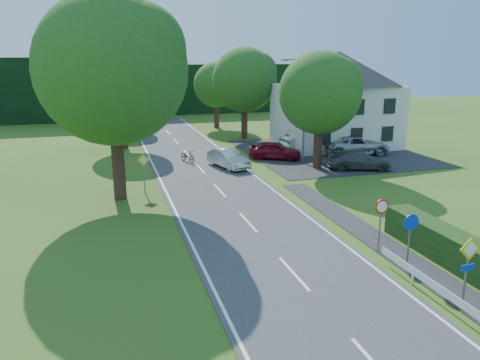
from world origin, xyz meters
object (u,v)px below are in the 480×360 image
object	(u,v)px
parked_car_silver_b	(356,145)
parasol	(296,140)
streetlight	(303,106)
parked_car_red	(275,150)
parked_car_silver_a	(308,140)
moving_car	(228,158)
motorcycle	(188,156)
parked_car_grey	(359,160)

from	to	relation	value
parked_car_silver_b	parasol	xyz separation A→B (m)	(-4.56, 2.38, 0.25)
parasol	streetlight	bearing A→B (deg)	-107.01
parked_car_red	parked_car_silver_a	xyz separation A→B (m)	(4.21, 2.93, 0.12)
streetlight	parked_car_red	xyz separation A→B (m)	(-1.54, 1.73, -3.71)
parked_car_silver_a	moving_car	bearing A→B (deg)	111.09
moving_car	motorcycle	bearing A→B (deg)	117.03
parked_car_silver_a	parked_car_grey	xyz separation A→B (m)	(0.52, -7.99, -0.15)
streetlight	parked_car_silver_b	size ratio (longest dim) A/B	1.42
streetlight	moving_car	size ratio (longest dim) A/B	1.92
parked_car_silver_b	parasol	bearing A→B (deg)	69.62
streetlight	motorcycle	bearing A→B (deg)	163.31
parked_car_silver_b	parasol	size ratio (longest dim) A/B	2.46
moving_car	parked_car_silver_a	distance (m)	9.88
streetlight	parked_car_grey	world-z (taller)	streetlight
parked_car_red	moving_car	bearing A→B (deg)	141.69
moving_car	parked_car_grey	xyz separation A→B (m)	(9.15, -3.19, -0.01)
parked_car_silver_b	motorcycle	bearing A→B (deg)	93.49
streetlight	parked_car_silver_b	bearing A→B (deg)	15.83
motorcycle	parasol	world-z (taller)	parasol
parked_car_silver_b	parasol	distance (m)	5.15
parked_car_grey	parked_car_silver_b	world-z (taller)	parked_car_silver_b
parked_car_red	parked_car_grey	xyz separation A→B (m)	(4.73, -5.05, -0.03)
streetlight	parked_car_silver_a	distance (m)	6.47
parked_car_grey	moving_car	bearing A→B (deg)	88.66
parasol	parked_car_grey	bearing A→B (deg)	-75.00
parked_car_red	parasol	bearing A→B (deg)	-21.61
streetlight	parasol	size ratio (longest dim) A/B	3.49
parked_car_silver_b	streetlight	bearing A→B (deg)	113.02
parked_car_red	parked_car_grey	bearing A→B (deg)	-108.07
moving_car	parked_car_red	xyz separation A→B (m)	(4.42, 1.87, 0.03)
parked_car_grey	parked_car_silver_a	bearing A→B (deg)	21.59
parasol	parked_car_red	bearing A→B (deg)	-140.42
parked_car_silver_b	parked_car_grey	bearing A→B (deg)	159.62
parked_car_red	parked_car_silver_b	size ratio (longest dim) A/B	0.74
streetlight	parked_car_silver_b	world-z (taller)	streetlight
parked_car_grey	parked_car_silver_b	xyz separation A→B (m)	(2.59, 4.96, 0.10)
motorcycle	parked_car_silver_a	world-z (taller)	parked_car_silver_a
parked_car_silver_b	parasol	world-z (taller)	parasol
streetlight	motorcycle	xyz separation A→B (m)	(-8.57, 2.57, -3.92)
parked_car_silver_b	parked_car_silver_a	bearing A→B (deg)	52.97
moving_car	parasol	distance (m)	8.31
moving_car	parked_car_red	world-z (taller)	parked_car_red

